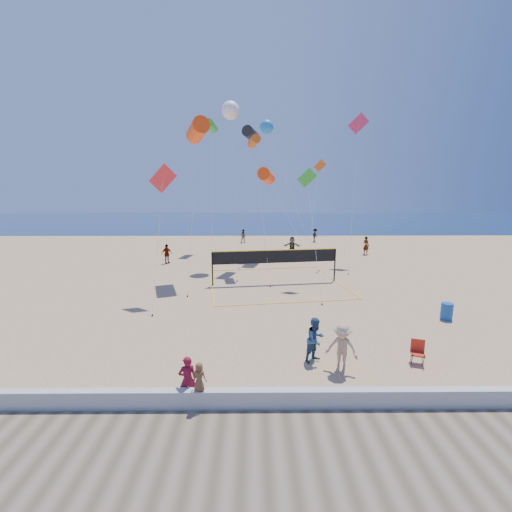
{
  "coord_description": "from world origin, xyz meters",
  "views": [
    {
      "loc": [
        -0.65,
        -12.48,
        6.63
      ],
      "look_at": [
        -0.54,
        2.0,
        3.8
      ],
      "focal_mm": 24.0,
      "sensor_mm": 36.0,
      "label": 1
    }
  ],
  "objects_px": {
    "woman": "(188,380)",
    "volleyball_net": "(275,260)",
    "trash_barrel": "(447,311)",
    "camp_chair": "(418,350)"
  },
  "relations": [
    {
      "from": "woman",
      "to": "camp_chair",
      "type": "height_order",
      "value": "woman"
    },
    {
      "from": "camp_chair",
      "to": "trash_barrel",
      "type": "bearing_deg",
      "value": 70.52
    },
    {
      "from": "woman",
      "to": "trash_barrel",
      "type": "distance_m",
      "value": 13.93
    },
    {
      "from": "woman",
      "to": "volleyball_net",
      "type": "relative_size",
      "value": 0.15
    },
    {
      "from": "woman",
      "to": "trash_barrel",
      "type": "relative_size",
      "value": 1.78
    },
    {
      "from": "camp_chair",
      "to": "trash_barrel",
      "type": "height_order",
      "value": "camp_chair"
    },
    {
      "from": "camp_chair",
      "to": "volleyball_net",
      "type": "height_order",
      "value": "volleyball_net"
    },
    {
      "from": "woman",
      "to": "volleyball_net",
      "type": "bearing_deg",
      "value": -122.64
    },
    {
      "from": "trash_barrel",
      "to": "volleyball_net",
      "type": "bearing_deg",
      "value": 140.06
    },
    {
      "from": "volleyball_net",
      "to": "trash_barrel",
      "type": "bearing_deg",
      "value": -47.95
    }
  ]
}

